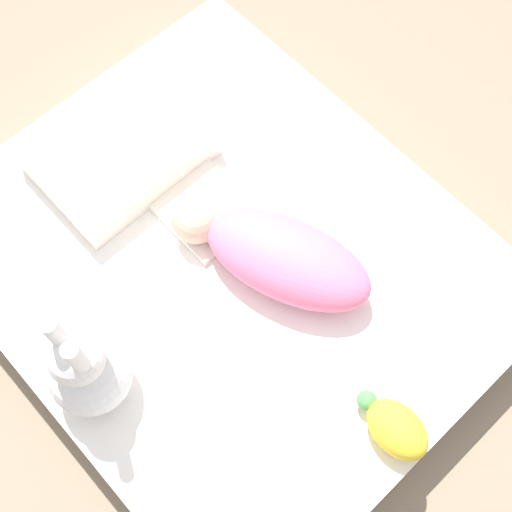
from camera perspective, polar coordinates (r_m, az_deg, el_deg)
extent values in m
plane|color=#7A6B56|center=(1.76, -2.23, -2.17)|extent=(12.00, 12.00, 0.00)
cube|color=white|center=(1.69, -2.32, -1.23)|extent=(1.20, 1.00, 0.15)
cube|color=white|center=(1.67, -4.58, 4.26)|extent=(0.25, 0.19, 0.02)
ellipsoid|color=pink|center=(1.55, 2.53, -0.26)|extent=(0.43, 0.31, 0.13)
sphere|color=#DBB293|center=(1.60, -4.78, 2.96)|extent=(0.11, 0.11, 0.11)
cube|color=white|center=(1.73, -10.83, 8.15)|extent=(0.29, 0.38, 0.08)
sphere|color=white|center=(1.48, -13.13, -9.13)|extent=(0.17, 0.17, 0.17)
sphere|color=white|center=(1.37, -14.21, -7.85)|extent=(0.11, 0.11, 0.11)
cylinder|color=white|center=(1.28, -14.23, -7.86)|extent=(0.03, 0.03, 0.10)
cylinder|color=white|center=(1.30, -15.81, -5.91)|extent=(0.03, 0.03, 0.10)
ellipsoid|color=yellow|center=(1.49, 11.25, -13.47)|extent=(0.14, 0.10, 0.09)
sphere|color=#4C934C|center=(1.50, 8.85, -11.32)|extent=(0.04, 0.04, 0.04)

